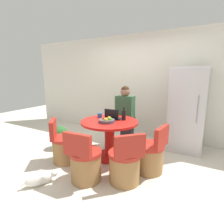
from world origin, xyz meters
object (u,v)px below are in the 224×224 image
Objects in this scene: chair_right_side at (150,156)px; fruit_bowl at (107,120)px; laptop at (113,117)px; chair_near_right_corner at (125,165)px; dining_table at (109,133)px; cat at (40,179)px; chair_near_camera at (85,164)px; bottle at (124,115)px; potted_plant at (60,135)px; person_seated at (126,113)px; chair_near_left_corner at (64,147)px; refrigerator at (187,110)px.

fruit_bowl is (-0.82, -0.01, 0.50)m from chair_right_side.
chair_right_side is at bearing 162.44° from laptop.
chair_near_right_corner is (-0.24, -0.48, 0.00)m from chair_right_side.
dining_table reaches higher than cat.
dining_table is 0.88m from chair_near_camera.
chair_near_right_corner is 1.03m from bottle.
fruit_bowl is 1.29m from potted_plant.
person_seated is at bearing 37.76° from potted_plant.
fruit_bowl is at bearing -97.84° from chair_near_left_corner.
cat is (-1.06, -0.67, -0.18)m from chair_near_right_corner.
potted_plant is at bearing 11.96° from chair_near_left_corner.
dining_table is at bearing -90.00° from chair_near_left_corner.
fruit_bowl reaches higher than chair_right_side.
dining_table is 1.34× the size of chair_near_left_corner.
cat is (-0.45, -1.26, -0.40)m from dining_table.
person_seated reaches higher than bottle.
chair_right_side and chair_near_left_corner have the same top height.
chair_near_camera is 1.68m from person_seated.
dining_table is 4.43× the size of bottle.
bottle is 1.52m from potted_plant.
chair_right_side is (0.84, -0.12, -0.22)m from dining_table.
chair_near_left_corner is at bearing -47.87° from chair_near_right_corner.
chair_near_camera reaches higher than cat.
refrigerator is 5.85× the size of laptop.
laptop is at bearing 90.78° from person_seated.
fruit_bowl is 0.58× the size of potted_plant.
chair_near_left_corner is 1.26m from bottle.
chair_near_camera is 1.42m from potted_plant.
laptop is at bearing -96.20° from chair_near_right_corner.
person_seated reaches higher than fruit_bowl.
chair_near_left_corner is (-0.65, -0.54, -0.22)m from dining_table.
refrigerator is 1.62× the size of dining_table.
chair_right_side and chair_near_right_corner have the same top height.
bottle is at bearing -172.34° from laptop.
chair_near_left_corner is 1.73× the size of cat.
laptop reaches higher than chair_near_left_corner.
fruit_bowl reaches higher than chair_near_left_corner.
dining_table is at bearing -139.86° from bottle.
cat is at bearing -114.73° from bottle.
chair_right_side reaches higher than potted_plant.
person_seated is at bearing 90.96° from dining_table.
fruit_bowl is (-1.21, -1.29, -0.09)m from refrigerator.
dining_table is at bearing -90.00° from chair_near_camera.
chair_right_side is at bearing -140.99° from chair_near_camera.
chair_near_camera is at bearing -20.69° from chair_near_right_corner.
laptop is at bearing 95.07° from fruit_bowl.
chair_right_side is 1.56m from chair_near_left_corner.
chair_near_left_corner is 0.94m from fruit_bowl.
chair_right_side is 0.60× the size of person_seated.
person_seated is 5.56× the size of bottle.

